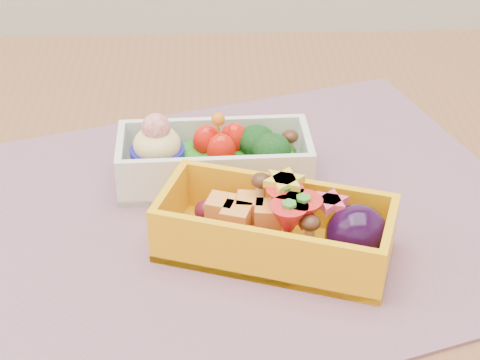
{
  "coord_description": "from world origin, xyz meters",
  "views": [
    {
      "loc": [
        -0.05,
        -0.6,
        1.17
      ],
      "look_at": [
        -0.03,
        -0.02,
        0.79
      ],
      "focal_mm": 59.11,
      "sensor_mm": 36.0,
      "label": 1
    }
  ],
  "objects_px": {
    "table": "(266,284)",
    "bento_white": "(213,158)",
    "placemat": "(232,219)",
    "bento_yellow": "(280,227)"
  },
  "relations": [
    {
      "from": "bento_white",
      "to": "bento_yellow",
      "type": "bearing_deg",
      "value": -66.42
    },
    {
      "from": "table",
      "to": "bento_yellow",
      "type": "bearing_deg",
      "value": -86.75
    },
    {
      "from": "placemat",
      "to": "table",
      "type": "bearing_deg",
      "value": 38.16
    },
    {
      "from": "table",
      "to": "bento_yellow",
      "type": "height_order",
      "value": "bento_yellow"
    },
    {
      "from": "placemat",
      "to": "bento_yellow",
      "type": "height_order",
      "value": "bento_yellow"
    },
    {
      "from": "table",
      "to": "bento_yellow",
      "type": "relative_size",
      "value": 5.76
    },
    {
      "from": "placemat",
      "to": "bento_yellow",
      "type": "xyz_separation_m",
      "value": [
        0.04,
        -0.05,
        0.03
      ]
    },
    {
      "from": "placemat",
      "to": "bento_white",
      "type": "xyz_separation_m",
      "value": [
        -0.02,
        0.06,
        0.03
      ]
    },
    {
      "from": "table",
      "to": "bento_white",
      "type": "distance_m",
      "value": 0.14
    },
    {
      "from": "placemat",
      "to": "bento_white",
      "type": "relative_size",
      "value": 2.91
    }
  ]
}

